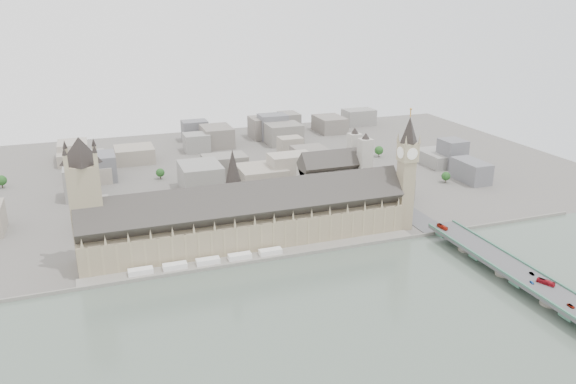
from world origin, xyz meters
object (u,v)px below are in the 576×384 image
object	(u,v)px
elizabeth_tower	(407,165)
westminster_bridge	(497,264)
westminster_abbey	(335,176)
red_bus_south	(546,282)
car_grey	(571,306)
car_approach	(411,201)
car_blue	(532,282)
car_silver	(532,274)
palace_of_westminster	(248,219)
red_bus_north	(442,227)
victoria_tower	(86,196)

from	to	relation	value
elizabeth_tower	westminster_bridge	bearing A→B (deg)	-75.89
westminster_abbey	red_bus_south	size ratio (longest dim) A/B	5.72
car_grey	car_approach	xyz separation A→B (m)	(7.25, 200.88, -0.01)
westminster_abbey	car_approach	world-z (taller)	westminster_abbey
car_blue	car_silver	distance (m)	13.76
palace_of_westminster	red_bus_north	distance (m)	162.48
red_bus_south	palace_of_westminster	bearing A→B (deg)	113.68
westminster_bridge	red_bus_north	size ratio (longest dim) A/B	28.85
car_silver	car_grey	xyz separation A→B (m)	(-8.44, -43.21, 0.03)
elizabeth_tower	car_silver	world-z (taller)	elizabeth_tower
victoria_tower	car_grey	distance (m)	339.43
victoria_tower	westminster_bridge	distance (m)	309.91
red_bus_north	car_silver	xyz separation A→B (m)	(11.04, -91.69, -0.86)
elizabeth_tower	car_blue	distance (m)	144.55
victoria_tower	car_approach	bearing A→B (deg)	2.93
red_bus_south	car_blue	distance (m)	8.77
elizabeth_tower	red_bus_north	size ratio (longest dim) A/B	9.54
westminster_bridge	car_silver	distance (m)	30.42
victoria_tower	red_bus_south	xyz separation A→B (m)	(287.19, -157.52, -43.30)
palace_of_westminster	car_silver	size ratio (longest dim) A/B	61.66
victoria_tower	car_blue	bearing A→B (deg)	-28.72
car_blue	car_grey	xyz separation A→B (m)	(0.74, -32.96, 0.08)
palace_of_westminster	car_approach	distance (m)	167.34
westminster_abbey	car_grey	size ratio (longest dim) A/B	12.72
palace_of_westminster	car_grey	xyz separation A→B (m)	(158.35, -179.88, -11.71)
palace_of_westminster	westminster_abbey	size ratio (longest dim) A/B	3.90
westminster_abbey	red_bus_north	size ratio (longest dim) A/B	6.04
victoria_tower	car_blue	distance (m)	321.90
car_blue	westminster_bridge	bearing A→B (deg)	92.90
car_blue	car_silver	world-z (taller)	car_silver
red_bus_north	car_approach	bearing A→B (deg)	75.36
palace_of_westminster	elizabeth_tower	size ratio (longest dim) A/B	2.47
westminster_abbey	car_silver	bearing A→B (deg)	-75.24
car_approach	elizabeth_tower	bearing A→B (deg)	-105.44
red_bus_north	car_blue	bearing A→B (deg)	-95.11
red_bus_north	car_approach	xyz separation A→B (m)	(9.85, 65.98, -0.84)
elizabeth_tower	red_bus_south	xyz separation A→B (m)	(27.19, -139.52, -46.18)
red_bus_north	car_grey	distance (m)	134.93
car_silver	westminster_abbey	bearing A→B (deg)	107.94
red_bus_south	red_bus_north	bearing A→B (deg)	71.23
palace_of_westminster	red_bus_south	size ratio (longest dim) A/B	22.30
car_approach	red_bus_north	bearing A→B (deg)	-73.76
palace_of_westminster	westminster_bridge	size ratio (longest dim) A/B	0.82
victoria_tower	westminster_abbey	size ratio (longest dim) A/B	1.47
elizabeth_tower	car_grey	xyz separation A→B (m)	(20.35, -168.18, -47.09)
elizabeth_tower	car_grey	size ratio (longest dim) A/B	20.12
red_bus_north	car_blue	world-z (taller)	red_bus_north
westminster_bridge	car_grey	size ratio (longest dim) A/B	60.82
red_bus_north	red_bus_south	size ratio (longest dim) A/B	0.95
car_silver	red_bus_south	bearing A→B (deg)	-93.08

